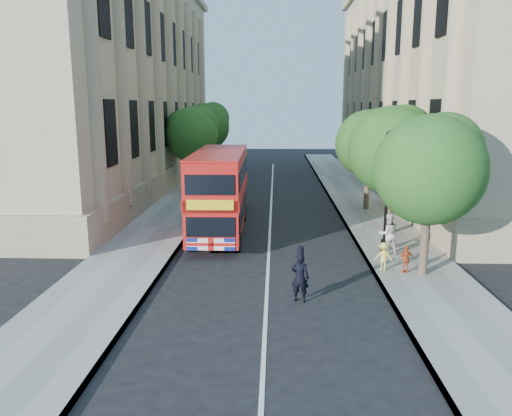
# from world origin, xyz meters

# --- Properties ---
(ground) EXTENTS (120.00, 120.00, 0.00)m
(ground) POSITION_xyz_m (0.00, 0.00, 0.00)
(ground) COLOR black
(ground) RESTS_ON ground
(pavement_right) EXTENTS (3.50, 80.00, 0.12)m
(pavement_right) POSITION_xyz_m (5.75, 10.00, 0.06)
(pavement_right) COLOR gray
(pavement_right) RESTS_ON ground
(pavement_left) EXTENTS (3.50, 80.00, 0.12)m
(pavement_left) POSITION_xyz_m (-5.75, 10.00, 0.06)
(pavement_left) COLOR gray
(pavement_left) RESTS_ON ground
(building_right) EXTENTS (12.00, 38.00, 18.00)m
(building_right) POSITION_xyz_m (13.80, 24.00, 9.00)
(building_right) COLOR tan
(building_right) RESTS_ON ground
(building_left) EXTENTS (12.00, 38.00, 18.00)m
(building_left) POSITION_xyz_m (-13.80, 24.00, 9.00)
(building_left) COLOR tan
(building_left) RESTS_ON ground
(tree_right_near) EXTENTS (4.00, 4.00, 6.08)m
(tree_right_near) POSITION_xyz_m (5.84, 3.03, 4.25)
(tree_right_near) COLOR #473828
(tree_right_near) RESTS_ON ground
(tree_right_mid) EXTENTS (4.20, 4.20, 6.37)m
(tree_right_mid) POSITION_xyz_m (5.84, 9.03, 4.45)
(tree_right_mid) COLOR #473828
(tree_right_mid) RESTS_ON ground
(tree_right_far) EXTENTS (4.00, 4.00, 6.15)m
(tree_right_far) POSITION_xyz_m (5.84, 15.03, 4.31)
(tree_right_far) COLOR #473828
(tree_right_far) RESTS_ON ground
(tree_left_far) EXTENTS (4.00, 4.00, 6.30)m
(tree_left_far) POSITION_xyz_m (-5.96, 22.03, 4.44)
(tree_left_far) COLOR #473828
(tree_left_far) RESTS_ON ground
(tree_left_back) EXTENTS (4.20, 4.20, 6.65)m
(tree_left_back) POSITION_xyz_m (-5.96, 30.03, 4.71)
(tree_left_back) COLOR #473828
(tree_left_back) RESTS_ON ground
(lamp_post) EXTENTS (0.32, 0.32, 5.16)m
(lamp_post) POSITION_xyz_m (5.00, 6.00, 2.51)
(lamp_post) COLOR black
(lamp_post) RESTS_ON pavement_right
(double_decker_bus) EXTENTS (2.51, 8.80, 4.04)m
(double_decker_bus) POSITION_xyz_m (-2.46, 9.06, 2.23)
(double_decker_bus) COLOR #B5110C
(double_decker_bus) RESTS_ON ground
(box_van) EXTENTS (2.27, 5.46, 3.12)m
(box_van) POSITION_xyz_m (-2.70, 14.37, 1.52)
(box_van) COLOR black
(box_van) RESTS_ON ground
(police_constable) EXTENTS (0.67, 0.53, 1.63)m
(police_constable) POSITION_xyz_m (1.08, 0.41, 0.82)
(police_constable) COLOR black
(police_constable) RESTS_ON ground
(woman_pedestrian) EXTENTS (0.94, 0.78, 1.77)m
(woman_pedestrian) POSITION_xyz_m (5.03, 5.49, 1.00)
(woman_pedestrian) COLOR beige
(woman_pedestrian) RESTS_ON pavement_right
(child_a) EXTENTS (0.67, 0.42, 1.06)m
(child_a) POSITION_xyz_m (5.18, 3.09, 0.65)
(child_a) COLOR #C14F22
(child_a) RESTS_ON pavement_right
(child_b) EXTENTS (0.72, 0.45, 1.08)m
(child_b) POSITION_xyz_m (4.40, 3.36, 0.66)
(child_b) COLOR #E0D04C
(child_b) RESTS_ON pavement_right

